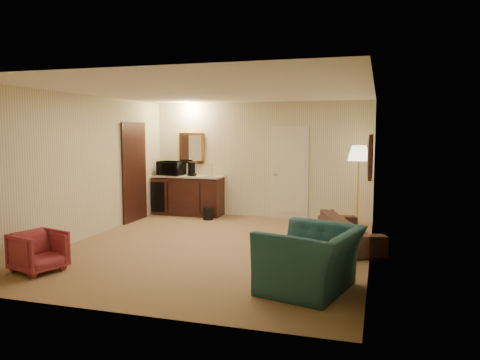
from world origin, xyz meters
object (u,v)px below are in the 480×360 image
object	(u,v)px
coffee_table	(319,250)
teal_armchair	(311,249)
wetbar_cabinet	(188,195)
rose_chair_near	(39,251)
floor_lamp	(358,186)
rose_chair_far	(38,250)
sofa	(350,226)
waste_bin	(208,214)
coffee_maker	(192,169)
microwave	(171,167)

from	to	relation	value
coffee_table	teal_armchair	bearing A→B (deg)	-88.34
wetbar_cabinet	rose_chair_near	world-z (taller)	wetbar_cabinet
wetbar_cabinet	floor_lamp	world-z (taller)	floor_lamp
rose_chair_near	rose_chair_far	bearing A→B (deg)	-155.01
sofa	waste_bin	bearing A→B (deg)	44.52
sofa	teal_armchair	xyz separation A→B (m)	(-0.32, -2.41, 0.17)
floor_lamp	teal_armchair	bearing A→B (deg)	-95.12
wetbar_cabinet	floor_lamp	distance (m)	3.88
wetbar_cabinet	waste_bin	xyz separation A→B (m)	(0.66, -0.45, -0.32)
sofa	rose_chair_far	world-z (taller)	sofa
rose_chair_far	teal_armchair	bearing A→B (deg)	-69.92
teal_armchair	rose_chair_near	distance (m)	3.75
sofa	coffee_table	bearing A→B (deg)	145.15
sofa	teal_armchair	bearing A→B (deg)	153.30
teal_armchair	coffee_maker	distance (m)	5.54
microwave	sofa	bearing A→B (deg)	-15.62
wetbar_cabinet	coffee_maker	distance (m)	0.63
teal_armchair	sofa	bearing A→B (deg)	-172.36
coffee_maker	waste_bin	bearing A→B (deg)	-37.17
sofa	teal_armchair	distance (m)	2.43
sofa	microwave	world-z (taller)	microwave
sofa	microwave	xyz separation A→B (m)	(-4.22, 1.99, 0.76)
coffee_table	floor_lamp	world-z (taller)	floor_lamp
rose_chair_near	coffee_table	size ratio (longest dim) A/B	0.77
waste_bin	microwave	bearing A→B (deg)	157.83
wetbar_cabinet	coffee_table	xyz separation A→B (m)	(3.45, -3.25, -0.24)
rose_chair_far	coffee_table	world-z (taller)	rose_chair_far
microwave	rose_chair_far	bearing A→B (deg)	-78.27
rose_chair_near	coffee_table	bearing A→B (deg)	-43.50
wetbar_cabinet	coffee_table	size ratio (longest dim) A/B	2.17
rose_chair_far	waste_bin	world-z (taller)	rose_chair_far
wetbar_cabinet	rose_chair_near	size ratio (longest dim) A/B	2.82
rose_chair_far	waste_bin	distance (m)	4.37
rose_chair_far	waste_bin	xyz separation A→B (m)	(0.91, 4.27, -0.18)
wetbar_cabinet	sofa	size ratio (longest dim) A/B	0.90
rose_chair_near	waste_bin	xyz separation A→B (m)	(0.91, 4.26, -0.15)
rose_chair_near	wetbar_cabinet	bearing A→B (deg)	21.95
rose_chair_far	coffee_maker	distance (m)	4.75
wetbar_cabinet	teal_armchair	xyz separation A→B (m)	(3.48, -4.41, 0.06)
floor_lamp	waste_bin	xyz separation A→B (m)	(-3.19, -0.13, -0.70)
floor_lamp	waste_bin	size ratio (longest dim) A/B	6.10
wetbar_cabinet	rose_chair_near	distance (m)	4.72
sofa	coffee_maker	size ratio (longest dim) A/B	5.80
floor_lamp	waste_bin	distance (m)	3.27
microwave	wetbar_cabinet	bearing A→B (deg)	11.45
rose_chair_near	floor_lamp	xyz separation A→B (m)	(4.10, 4.39, 0.54)
floor_lamp	microwave	distance (m)	4.29
waste_bin	wetbar_cabinet	bearing A→B (deg)	145.41
wetbar_cabinet	rose_chair_far	distance (m)	4.73
waste_bin	teal_armchair	bearing A→B (deg)	-54.49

